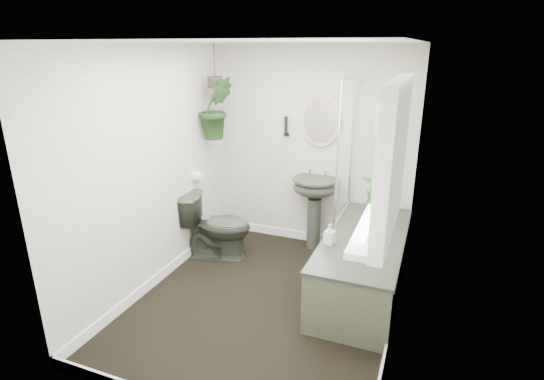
% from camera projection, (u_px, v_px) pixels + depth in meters
% --- Properties ---
extents(floor, '(2.30, 2.80, 0.02)m').
position_uv_depth(floor, '(266.00, 301.00, 3.99)').
color(floor, black).
rests_on(floor, ground).
extents(ceiling, '(2.30, 2.80, 0.02)m').
position_uv_depth(ceiling, '(265.00, 40.00, 3.24)').
color(ceiling, white).
rests_on(ceiling, ground).
extents(wall_back, '(2.30, 0.02, 2.30)m').
position_uv_depth(wall_back, '(312.00, 149.00, 4.86)').
color(wall_back, silver).
rests_on(wall_back, ground).
extents(wall_front, '(2.30, 0.02, 2.30)m').
position_uv_depth(wall_front, '(170.00, 257.00, 2.37)').
color(wall_front, silver).
rests_on(wall_front, ground).
extents(wall_left, '(0.02, 2.80, 2.30)m').
position_uv_depth(wall_left, '(152.00, 170.00, 4.01)').
color(wall_left, silver).
rests_on(wall_left, ground).
extents(wall_right, '(0.02, 2.80, 2.30)m').
position_uv_depth(wall_right, '(407.00, 201.00, 3.21)').
color(wall_right, silver).
rests_on(wall_right, ground).
extents(skirting, '(2.30, 2.80, 0.10)m').
position_uv_depth(skirting, '(266.00, 296.00, 3.97)').
color(skirting, white).
rests_on(skirting, floor).
extents(bathtub, '(0.72, 1.72, 0.58)m').
position_uv_depth(bathtub, '(363.00, 264.00, 4.06)').
color(bathtub, '#30352A').
rests_on(bathtub, floor).
extents(bath_screen, '(0.04, 0.72, 1.40)m').
position_uv_depth(bath_screen, '(346.00, 149.00, 4.28)').
color(bath_screen, silver).
rests_on(bath_screen, bathtub).
extents(shower_box, '(0.20, 0.10, 0.35)m').
position_uv_depth(shower_box, '(386.00, 119.00, 4.39)').
color(shower_box, white).
rests_on(shower_box, wall_back).
extents(oval_mirror, '(0.46, 0.03, 0.62)m').
position_uv_depth(oval_mirror, '(320.00, 119.00, 4.67)').
color(oval_mirror, beige).
rests_on(oval_mirror, wall_back).
extents(wall_sconce, '(0.04, 0.04, 0.22)m').
position_uv_depth(wall_sconce, '(286.00, 126.00, 4.84)').
color(wall_sconce, black).
rests_on(wall_sconce, wall_back).
extents(toilet_roll_holder, '(0.11, 0.11, 0.11)m').
position_uv_depth(toilet_roll_holder, '(198.00, 176.00, 4.69)').
color(toilet_roll_holder, white).
rests_on(toilet_roll_holder, wall_left).
extents(window_recess, '(0.08, 1.00, 0.90)m').
position_uv_depth(window_recess, '(393.00, 158.00, 2.46)').
color(window_recess, white).
rests_on(window_recess, wall_right).
extents(window_sill, '(0.18, 1.00, 0.04)m').
position_uv_depth(window_sill, '(375.00, 223.00, 2.62)').
color(window_sill, white).
rests_on(window_sill, wall_right).
extents(window_blinds, '(0.01, 0.86, 0.76)m').
position_uv_depth(window_blinds, '(385.00, 158.00, 2.47)').
color(window_blinds, white).
rests_on(window_blinds, wall_right).
extents(toilet, '(0.82, 0.60, 0.75)m').
position_uv_depth(toilet, '(217.00, 226.00, 4.71)').
color(toilet, '#30352A').
rests_on(toilet, floor).
extents(pedestal_sink, '(0.55, 0.48, 0.86)m').
position_uv_depth(pedestal_sink, '(314.00, 213.00, 4.91)').
color(pedestal_sink, '#30352A').
rests_on(pedestal_sink, floor).
extents(sill_plant, '(0.27, 0.25, 0.24)m').
position_uv_depth(sill_plant, '(379.00, 187.00, 2.85)').
color(sill_plant, black).
rests_on(sill_plant, window_sill).
extents(hanging_plant, '(0.48, 0.47, 0.68)m').
position_uv_depth(hanging_plant, '(216.00, 108.00, 4.63)').
color(hanging_plant, black).
rests_on(hanging_plant, ceiling).
extents(soap_bottle, '(0.10, 0.10, 0.19)m').
position_uv_depth(soap_bottle, '(330.00, 234.00, 3.79)').
color(soap_bottle, black).
rests_on(soap_bottle, bathtub).
extents(hanging_pot, '(0.16, 0.16, 0.12)m').
position_uv_depth(hanging_pot, '(215.00, 82.00, 4.54)').
color(hanging_pot, '#352B24').
rests_on(hanging_pot, ceiling).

